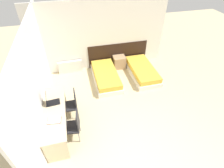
{
  "coord_description": "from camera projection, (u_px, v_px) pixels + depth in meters",
  "views": [
    {
      "loc": [
        -1.05,
        -1.93,
        4.22
      ],
      "look_at": [
        0.0,
        2.34,
        0.55
      ],
      "focal_mm": 28.0,
      "sensor_mm": 36.0,
      "label": 1
    }
  ],
  "objects": [
    {
      "name": "chair_near_notebook",
      "position": [
        74.0,
        125.0,
        4.5
      ],
      "size": [
        0.46,
        0.46,
        0.96
      ],
      "rotation": [
        0.0,
        0.0,
        -0.13
      ],
      "color": "#232328",
      "rests_on": "ground_plane"
    },
    {
      "name": "ground_plane",
      "position": [
        134.0,
        159.0,
        4.33
      ],
      "size": [
        20.0,
        20.0,
        0.0
      ],
      "primitive_type": "plane",
      "color": "beige"
    },
    {
      "name": "chair_near_laptop",
      "position": [
        72.0,
        103.0,
        5.09
      ],
      "size": [
        0.41,
        0.41,
        0.96
      ],
      "rotation": [
        0.0,
        0.0,
        -0.01
      ],
      "color": "#232328",
      "rests_on": "ground_plane"
    },
    {
      "name": "wall_back",
      "position": [
        100.0,
        36.0,
        6.65
      ],
      "size": [
        5.19,
        0.05,
        2.7
      ],
      "color": "white",
      "rests_on": "ground_plane"
    },
    {
      "name": "laptop",
      "position": [
        51.0,
        101.0,
        4.73
      ],
      "size": [
        0.38,
        0.27,
        0.37
      ],
      "rotation": [
        0.0,
        0.0,
        0.09
      ],
      "color": "black",
      "rests_on": "desk"
    },
    {
      "name": "bed_near_door",
      "position": [
        142.0,
        71.0,
        6.91
      ],
      "size": [
        0.91,
        1.88,
        0.38
      ],
      "color": "silver",
      "rests_on": "ground_plane"
    },
    {
      "name": "bed_near_window",
      "position": [
        106.0,
        76.0,
        6.64
      ],
      "size": [
        0.91,
        1.88,
        0.38
      ],
      "color": "silver",
      "rests_on": "ground_plane"
    },
    {
      "name": "headboard_panel",
      "position": [
        118.0,
        54.0,
        7.31
      ],
      "size": [
        2.48,
        0.03,
        0.98
      ],
      "color": "black",
      "rests_on": "ground_plane"
    },
    {
      "name": "open_notebook",
      "position": [
        54.0,
        120.0,
        4.32
      ],
      "size": [
        0.35,
        0.25,
        0.02
      ],
      "rotation": [
        0.0,
        0.0,
        -0.12
      ],
      "color": "#B21E1E",
      "rests_on": "desk"
    },
    {
      "name": "wall_left",
      "position": [
        37.0,
        78.0,
        4.66
      ],
      "size": [
        0.05,
        5.25,
        2.7
      ],
      "color": "white",
      "rests_on": "ground_plane"
    },
    {
      "name": "desk",
      "position": [
        55.0,
        115.0,
        4.67
      ],
      "size": [
        0.59,
        1.99,
        0.75
      ],
      "color": "#C6B28E",
      "rests_on": "ground_plane"
    },
    {
      "name": "radiator",
      "position": [
        70.0,
        67.0,
        7.03
      ],
      "size": [
        0.94,
        0.12,
        0.5
      ],
      "color": "silver",
      "rests_on": "ground_plane"
    },
    {
      "name": "nightstand",
      "position": [
        119.0,
        62.0,
        7.28
      ],
      "size": [
        0.48,
        0.41,
        0.51
      ],
      "color": "tan",
      "rests_on": "ground_plane"
    }
  ]
}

